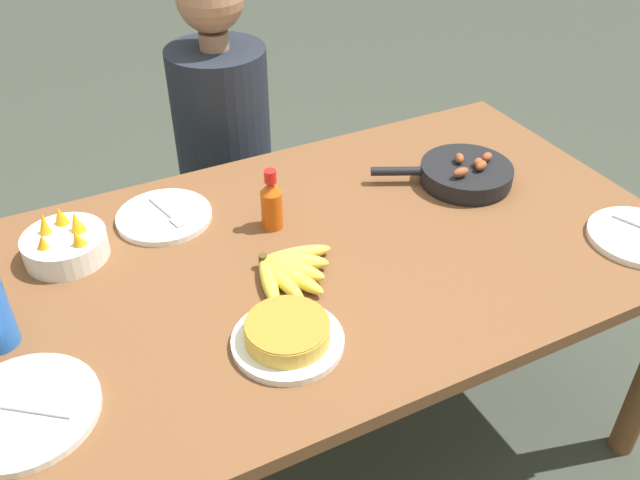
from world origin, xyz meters
TOP-DOWN VIEW (x-y plane):
  - ground_plane at (0.00, 0.00)m, footprint 14.00×14.00m
  - dining_table at (0.00, 0.00)m, footprint 1.69×0.96m
  - banana_bunch at (-0.11, -0.05)m, footprint 0.21×0.19m
  - skillet at (0.48, 0.09)m, footprint 0.36×0.25m
  - frittata_plate_center at (-0.19, -0.24)m, footprint 0.22×0.22m
  - empty_plate_near_front at (-0.29, 0.29)m, footprint 0.24×0.24m
  - empty_plate_far_left at (-0.69, -0.19)m, footprint 0.27×0.27m
  - empty_plate_far_right at (0.70, -0.31)m, footprint 0.24×0.24m
  - fruit_bowl_mango at (-0.53, 0.24)m, footprint 0.19×0.19m
  - hot_sauce_bottle at (-0.06, 0.14)m, footprint 0.05×0.05m
  - person_figure at (0.02, 0.73)m, footprint 0.33×0.33m

SIDE VIEW (x-z plane):
  - ground_plane at x=0.00m, z-range 0.00..0.00m
  - person_figure at x=0.02m, z-range -0.10..1.10m
  - dining_table at x=0.00m, z-range 0.27..0.99m
  - empty_plate_far_left at x=-0.69m, z-range 0.71..0.74m
  - empty_plate_far_right at x=0.70m, z-range 0.71..0.74m
  - empty_plate_near_front at x=-0.29m, z-range 0.71..0.74m
  - banana_bunch at x=-0.11m, z-range 0.72..0.76m
  - frittata_plate_center at x=-0.19m, z-range 0.71..0.77m
  - skillet at x=0.48m, z-range 0.70..0.79m
  - fruit_bowl_mango at x=-0.53m, z-range 0.70..0.81m
  - hot_sauce_bottle at x=-0.06m, z-range 0.71..0.87m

